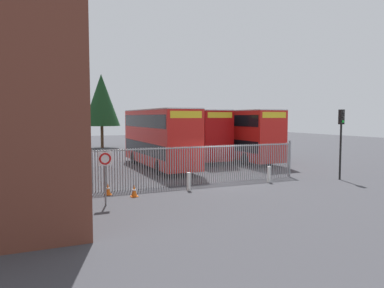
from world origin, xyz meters
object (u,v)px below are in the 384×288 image
(traffic_cone_mid_forecourt, at_px, (108,189))
(double_decker_bus_near_gate, at_px, (159,136))
(traffic_light_kerbside, at_px, (341,131))
(bollard_near_left, at_px, (189,181))
(bollard_center_front, at_px, (269,174))
(traffic_cone_by_gate, at_px, (134,191))
(speed_limit_sign_post, at_px, (105,165))
(double_decker_bus_behind_fence_right, at_px, (192,133))
(double_decker_bus_behind_fence_left, at_px, (237,133))

(traffic_cone_mid_forecourt, bearing_deg, double_decker_bus_near_gate, 56.80)
(traffic_cone_mid_forecourt, bearing_deg, traffic_light_kerbside, -5.22)
(double_decker_bus_near_gate, bearing_deg, traffic_cone_mid_forecourt, -123.20)
(bollard_near_left, distance_m, bollard_center_front, 5.28)
(traffic_cone_by_gate, bearing_deg, traffic_light_kerbside, -1.50)
(bollard_near_left, height_order, speed_limit_sign_post, speed_limit_sign_post)
(bollard_near_left, bearing_deg, traffic_light_kerbside, -3.96)
(double_decker_bus_behind_fence_right, bearing_deg, traffic_light_kerbside, -73.95)
(double_decker_bus_behind_fence_left, height_order, double_decker_bus_behind_fence_right, same)
(bollard_center_front, bearing_deg, traffic_cone_mid_forecourt, 178.19)
(bollard_near_left, bearing_deg, double_decker_bus_behind_fence_right, 65.57)
(speed_limit_sign_post, xyz_separation_m, traffic_light_kerbside, (14.44, 0.89, 1.21))
(double_decker_bus_behind_fence_left, xyz_separation_m, traffic_light_kerbside, (0.72, -11.15, 0.56))
(double_decker_bus_near_gate, bearing_deg, speed_limit_sign_post, -119.58)
(bollard_near_left, bearing_deg, traffic_cone_by_gate, -173.46)
(double_decker_bus_behind_fence_left, height_order, traffic_cone_by_gate, double_decker_bus_behind_fence_left)
(traffic_cone_by_gate, relative_size, speed_limit_sign_post, 0.25)
(double_decker_bus_behind_fence_left, relative_size, traffic_cone_mid_forecourt, 18.32)
(bollard_center_front, relative_size, speed_limit_sign_post, 0.40)
(double_decker_bus_behind_fence_right, distance_m, traffic_cone_mid_forecourt, 16.08)
(double_decker_bus_behind_fence_left, bearing_deg, bollard_center_front, -110.75)
(double_decker_bus_behind_fence_right, xyz_separation_m, traffic_cone_mid_forecourt, (-10.00, -12.41, -2.13))
(bollard_center_front, distance_m, traffic_cone_by_gate, 8.31)
(traffic_light_kerbside, bearing_deg, bollard_near_left, 176.04)
(double_decker_bus_near_gate, height_order, traffic_cone_by_gate, double_decker_bus_near_gate)
(double_decker_bus_behind_fence_left, bearing_deg, speed_limit_sign_post, -138.73)
(bollard_near_left, xyz_separation_m, traffic_cone_mid_forecourt, (-4.09, 0.59, -0.19))
(double_decker_bus_near_gate, relative_size, double_decker_bus_behind_fence_left, 1.00)
(speed_limit_sign_post, bearing_deg, traffic_light_kerbside, 3.52)
(double_decker_bus_behind_fence_right, height_order, traffic_cone_mid_forecourt, double_decker_bus_behind_fence_right)
(double_decker_bus_near_gate, xyz_separation_m, bollard_center_front, (3.93, -8.60, -1.95))
(speed_limit_sign_post, bearing_deg, double_decker_bus_behind_fence_right, 54.21)
(double_decker_bus_behind_fence_left, relative_size, double_decker_bus_behind_fence_right, 1.00)
(bollard_center_front, bearing_deg, traffic_cone_by_gate, -175.57)
(double_decker_bus_behind_fence_right, relative_size, traffic_light_kerbside, 2.51)
(double_decker_bus_near_gate, height_order, bollard_center_front, double_decker_bus_near_gate)
(double_decker_bus_near_gate, distance_m, speed_limit_sign_post, 12.05)
(speed_limit_sign_post, bearing_deg, bollard_center_front, 10.71)
(double_decker_bus_behind_fence_left, xyz_separation_m, bollard_center_front, (-3.86, -10.18, -1.95))
(traffic_cone_by_gate, bearing_deg, bollard_center_front, 4.43)
(double_decker_bus_behind_fence_left, distance_m, traffic_light_kerbside, 11.19)
(traffic_light_kerbside, bearing_deg, double_decker_bus_near_gate, 131.59)
(double_decker_bus_near_gate, distance_m, double_decker_bus_behind_fence_right, 6.14)
(bollard_near_left, distance_m, speed_limit_sign_post, 5.03)
(bollard_near_left, relative_size, traffic_light_kerbside, 0.22)
(double_decker_bus_behind_fence_left, bearing_deg, traffic_cone_by_gate, -138.29)
(double_decker_bus_behind_fence_left, distance_m, bollard_center_front, 11.06)
(bollard_near_left, relative_size, traffic_cone_by_gate, 1.61)
(double_decker_bus_behind_fence_left, relative_size, speed_limit_sign_post, 4.50)
(double_decker_bus_behind_fence_right, xyz_separation_m, traffic_light_kerbside, (3.94, -13.68, 0.56))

